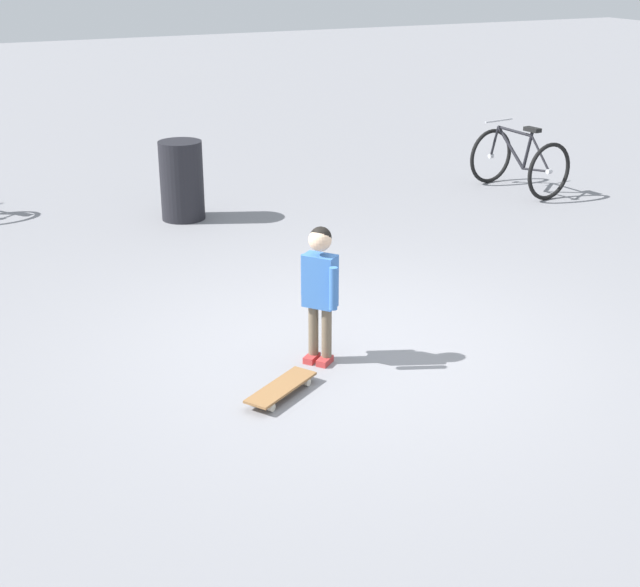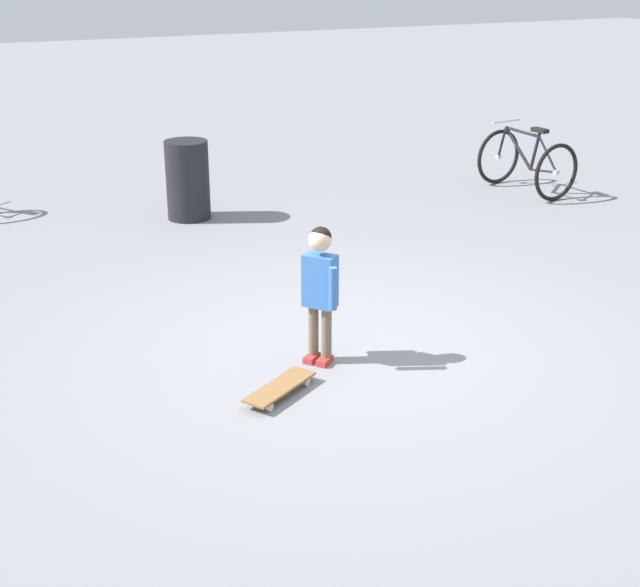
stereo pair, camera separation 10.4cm
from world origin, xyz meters
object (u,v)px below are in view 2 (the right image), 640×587
object	(u,v)px
skateboard	(280,388)
bicycle_mid	(526,162)
child_person	(320,280)
trash_bin	(188,180)

from	to	relation	value
skateboard	bicycle_mid	world-z (taller)	bicycle_mid
skateboard	bicycle_mid	xyz separation A→B (m)	(4.91, 3.87, 0.32)
bicycle_mid	child_person	bearing A→B (deg)	-141.82
child_person	trash_bin	distance (m)	4.10
child_person	skateboard	bearing A→B (deg)	-141.22
bicycle_mid	trash_bin	distance (m)	4.27
child_person	skateboard	xyz separation A→B (m)	(-0.48, -0.39, -0.60)
child_person	trash_bin	world-z (taller)	child_person
child_person	bicycle_mid	bearing A→B (deg)	38.18
child_person	skateboard	distance (m)	0.86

